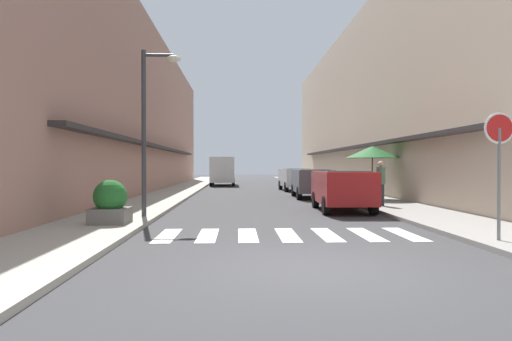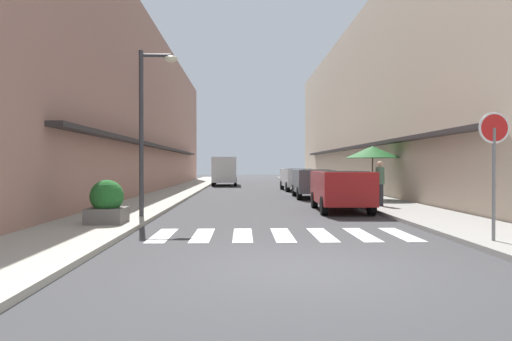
{
  "view_description": "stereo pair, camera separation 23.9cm",
  "coord_description": "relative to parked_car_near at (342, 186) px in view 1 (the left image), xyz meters",
  "views": [
    {
      "loc": [
        -1.19,
        -7.22,
        1.66
      ],
      "look_at": [
        -0.31,
        14.37,
        1.43
      ],
      "focal_mm": 31.57,
      "sensor_mm": 36.0,
      "label": 1
    },
    {
      "loc": [
        -0.95,
        -7.23,
        1.66
      ],
      "look_at": [
        -0.31,
        14.37,
        1.43
      ],
      "focal_mm": 31.57,
      "sensor_mm": 36.0,
      "label": 2
    }
  ],
  "objects": [
    {
      "name": "sidewalk_right",
      "position": [
        2.35,
        10.9,
        -0.86
      ],
      "size": [
        2.61,
        69.59,
        0.12
      ],
      "primitive_type": "cube",
      "color": "gray",
      "rests_on": "ground_plane"
    },
    {
      "name": "crosswalk",
      "position": [
        -2.62,
        -5.53,
        -0.91
      ],
      "size": [
        6.15,
        2.2,
        0.01
      ],
      "color": "silver",
      "rests_on": "ground_plane"
    },
    {
      "name": "street_lamp",
      "position": [
        -6.47,
        -2.39,
        2.31
      ],
      "size": [
        1.19,
        0.28,
        5.06
      ],
      "color": "#38383D",
      "rests_on": "sidewalk_left"
    },
    {
      "name": "round_street_sign",
      "position": [
        1.59,
        -7.14,
        1.22
      ],
      "size": [
        0.65,
        0.07,
        2.64
      ],
      "color": "slate",
      "rests_on": "sidewalk_right"
    },
    {
      "name": "parked_car_near",
      "position": [
        0.0,
        0.0,
        0.0
      ],
      "size": [
        1.93,
        4.03,
        1.47
      ],
      "color": "maroon",
      "rests_on": "ground_plane"
    },
    {
      "name": "sidewalk_left",
      "position": [
        -7.59,
        10.9,
        -0.86
      ],
      "size": [
        2.61,
        69.59,
        0.12
      ],
      "primitive_type": "cube",
      "color": "#ADA899",
      "rests_on": "ground_plane"
    },
    {
      "name": "parked_car_mid",
      "position": [
        0.0,
        6.77,
        0.0
      ],
      "size": [
        1.89,
        4.03,
        1.47
      ],
      "color": "#4C5156",
      "rests_on": "ground_plane"
    },
    {
      "name": "building_row_right",
      "position": [
        6.16,
        12.38,
        4.67
      ],
      "size": [
        5.5,
        46.73,
        11.18
      ],
      "color": "#C6B299",
      "rests_on": "ground_plane"
    },
    {
      "name": "pedestrian_walking_near",
      "position": [
        1.69,
        0.85,
        0.1
      ],
      "size": [
        0.34,
        0.34,
        1.72
      ],
      "rotation": [
        0.0,
        0.0,
        1.78
      ],
      "color": "#282B33",
      "rests_on": "sidewalk_right"
    },
    {
      "name": "building_row_left",
      "position": [
        -11.39,
        12.38,
        4.2
      ],
      "size": [
        5.5,
        46.73,
        10.25
      ],
      "color": "#A87A6B",
      "rests_on": "ground_plane"
    },
    {
      "name": "planter_corner",
      "position": [
        -7.22,
        -4.03,
        -0.26
      ],
      "size": [
        0.97,
        0.97,
        1.16
      ],
      "color": "slate",
      "rests_on": "sidewalk_left"
    },
    {
      "name": "cafe_umbrella",
      "position": [
        2.44,
        4.43,
        1.37
      ],
      "size": [
        2.5,
        2.5,
        2.45
      ],
      "color": "#262626",
      "rests_on": "sidewalk_right"
    },
    {
      "name": "parked_car_far",
      "position": [
        0.0,
        13.4,
        0.0
      ],
      "size": [
        1.94,
        4.22,
        1.47
      ],
      "color": "silver",
      "rests_on": "ground_plane"
    },
    {
      "name": "delivery_van",
      "position": [
        -5.09,
        21.64,
        0.49
      ],
      "size": [
        2.07,
        5.43,
        2.37
      ],
      "color": "silver",
      "rests_on": "ground_plane"
    },
    {
      "name": "ground_plane",
      "position": [
        -2.62,
        10.9,
        -0.92
      ],
      "size": [
        109.35,
        109.35,
        0.0
      ],
      "primitive_type": "plane",
      "color": "#38383A"
    }
  ]
}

